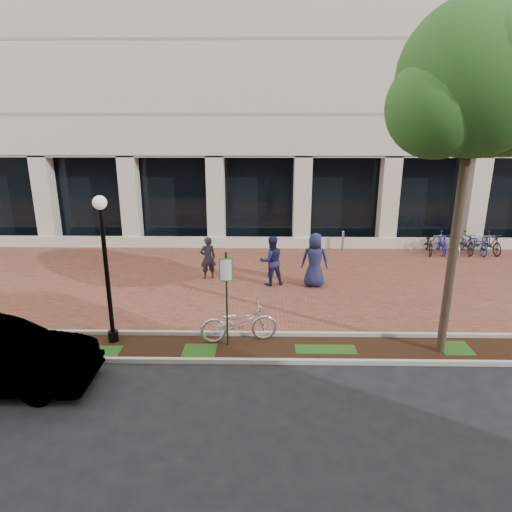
{
  "coord_description": "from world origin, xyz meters",
  "views": [
    {
      "loc": [
        0.22,
        -16.11,
        5.93
      ],
      "look_at": [
        -0.04,
        -0.8,
        1.21
      ],
      "focal_mm": 32.0,
      "sensor_mm": 36.0,
      "label": 1
    }
  ],
  "objects_px": {
    "pedestrian_mid": "(271,261)",
    "bike_rack_cluster": "(460,243)",
    "pedestrian_left": "(208,258)",
    "locked_bicycle": "(239,322)",
    "bollard": "(343,241)",
    "lamppost": "(106,262)",
    "street_tree": "(477,89)",
    "parking_sign": "(226,288)",
    "pedestrian_right": "(315,260)"
  },
  "relations": [
    {
      "from": "parking_sign",
      "to": "bike_rack_cluster",
      "type": "relative_size",
      "value": 0.76
    },
    {
      "from": "lamppost",
      "to": "street_tree",
      "type": "relative_size",
      "value": 0.48
    },
    {
      "from": "locked_bicycle",
      "to": "bike_rack_cluster",
      "type": "bearing_deg",
      "value": -57.69
    },
    {
      "from": "parking_sign",
      "to": "lamppost",
      "type": "relative_size",
      "value": 0.65
    },
    {
      "from": "pedestrian_left",
      "to": "bike_rack_cluster",
      "type": "distance_m",
      "value": 11.46
    },
    {
      "from": "pedestrian_mid",
      "to": "pedestrian_right",
      "type": "distance_m",
      "value": 1.56
    },
    {
      "from": "pedestrian_right",
      "to": "street_tree",
      "type": "bearing_deg",
      "value": 127.13
    },
    {
      "from": "lamppost",
      "to": "locked_bicycle",
      "type": "distance_m",
      "value": 3.86
    },
    {
      "from": "locked_bicycle",
      "to": "pedestrian_left",
      "type": "xyz_separation_m",
      "value": [
        -1.43,
        5.01,
        0.26
      ]
    },
    {
      "from": "pedestrian_mid",
      "to": "lamppost",
      "type": "bearing_deg",
      "value": 28.84
    },
    {
      "from": "street_tree",
      "to": "parking_sign",
      "type": "bearing_deg",
      "value": 178.31
    },
    {
      "from": "parking_sign",
      "to": "pedestrian_right",
      "type": "distance_m",
      "value": 5.4
    },
    {
      "from": "street_tree",
      "to": "bike_rack_cluster",
      "type": "height_order",
      "value": "street_tree"
    },
    {
      "from": "locked_bicycle",
      "to": "pedestrian_mid",
      "type": "xyz_separation_m",
      "value": [
        0.95,
        4.39,
        0.36
      ]
    },
    {
      "from": "pedestrian_mid",
      "to": "pedestrian_right",
      "type": "height_order",
      "value": "pedestrian_right"
    },
    {
      "from": "lamppost",
      "to": "pedestrian_right",
      "type": "height_order",
      "value": "lamppost"
    },
    {
      "from": "lamppost",
      "to": "pedestrian_left",
      "type": "height_order",
      "value": "lamppost"
    },
    {
      "from": "lamppost",
      "to": "bollard",
      "type": "xyz_separation_m",
      "value": [
        7.72,
        8.89,
        -1.8
      ]
    },
    {
      "from": "pedestrian_right",
      "to": "bike_rack_cluster",
      "type": "height_order",
      "value": "pedestrian_right"
    },
    {
      "from": "bike_rack_cluster",
      "to": "pedestrian_left",
      "type": "bearing_deg",
      "value": -157.7
    },
    {
      "from": "lamppost",
      "to": "pedestrian_right",
      "type": "bearing_deg",
      "value": 36.28
    },
    {
      "from": "pedestrian_left",
      "to": "bollard",
      "type": "distance_m",
      "value": 6.85
    },
    {
      "from": "lamppost",
      "to": "bollard",
      "type": "bearing_deg",
      "value": 49.02
    },
    {
      "from": "street_tree",
      "to": "pedestrian_mid",
      "type": "bearing_deg",
      "value": 132.45
    },
    {
      "from": "lamppost",
      "to": "street_tree",
      "type": "xyz_separation_m",
      "value": [
        8.84,
        -0.37,
        4.21
      ]
    },
    {
      "from": "pedestrian_right",
      "to": "pedestrian_left",
      "type": "bearing_deg",
      "value": -4.87
    },
    {
      "from": "lamppost",
      "to": "street_tree",
      "type": "bearing_deg",
      "value": -2.39
    },
    {
      "from": "bike_rack_cluster",
      "to": "pedestrian_mid",
      "type": "bearing_deg",
      "value": -149.65
    },
    {
      "from": "pedestrian_mid",
      "to": "bollard",
      "type": "xyz_separation_m",
      "value": [
        3.32,
        4.41,
        -0.43
      ]
    },
    {
      "from": "pedestrian_mid",
      "to": "pedestrian_right",
      "type": "bearing_deg",
      "value": 159.08
    },
    {
      "from": "bollard",
      "to": "pedestrian_right",
      "type": "bearing_deg",
      "value": -111.39
    },
    {
      "from": "parking_sign",
      "to": "locked_bicycle",
      "type": "bearing_deg",
      "value": 36.47
    },
    {
      "from": "pedestrian_left",
      "to": "locked_bicycle",
      "type": "bearing_deg",
      "value": 86.96
    },
    {
      "from": "parking_sign",
      "to": "bollard",
      "type": "height_order",
      "value": "parking_sign"
    },
    {
      "from": "locked_bicycle",
      "to": "pedestrian_mid",
      "type": "height_order",
      "value": "pedestrian_mid"
    },
    {
      "from": "parking_sign",
      "to": "street_tree",
      "type": "height_order",
      "value": "street_tree"
    },
    {
      "from": "pedestrian_right",
      "to": "bike_rack_cluster",
      "type": "relative_size",
      "value": 0.57
    },
    {
      "from": "bollard",
      "to": "bike_rack_cluster",
      "type": "xyz_separation_m",
      "value": [
        5.2,
        -0.26,
        -0.02
      ]
    },
    {
      "from": "pedestrian_mid",
      "to": "parking_sign",
      "type": "bearing_deg",
      "value": 58.41
    },
    {
      "from": "bollard",
      "to": "bike_rack_cluster",
      "type": "relative_size",
      "value": 0.27
    },
    {
      "from": "parking_sign",
      "to": "pedestrian_left",
      "type": "height_order",
      "value": "parking_sign"
    },
    {
      "from": "parking_sign",
      "to": "bollard",
      "type": "bearing_deg",
      "value": 54.76
    },
    {
      "from": "pedestrian_mid",
      "to": "bike_rack_cluster",
      "type": "relative_size",
      "value": 0.52
    },
    {
      "from": "street_tree",
      "to": "bike_rack_cluster",
      "type": "bearing_deg",
      "value": 65.6
    },
    {
      "from": "pedestrian_mid",
      "to": "bike_rack_cluster",
      "type": "height_order",
      "value": "pedestrian_mid"
    },
    {
      "from": "locked_bicycle",
      "to": "bollard",
      "type": "bearing_deg",
      "value": -35.63
    },
    {
      "from": "pedestrian_left",
      "to": "pedestrian_mid",
      "type": "height_order",
      "value": "pedestrian_mid"
    },
    {
      "from": "bollard",
      "to": "parking_sign",
      "type": "bearing_deg",
      "value": -116.68
    },
    {
      "from": "locked_bicycle",
      "to": "pedestrian_left",
      "type": "relative_size",
      "value": 1.29
    },
    {
      "from": "street_tree",
      "to": "locked_bicycle",
      "type": "xyz_separation_m",
      "value": [
        -5.39,
        0.46,
        -5.94
      ]
    }
  ]
}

